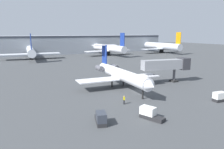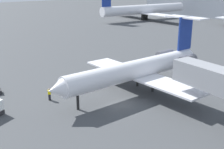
{
  "view_description": "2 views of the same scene",
  "coord_description": "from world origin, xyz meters",
  "px_view_note": "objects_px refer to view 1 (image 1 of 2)",
  "views": [
    {
      "loc": [
        -26.79,
        -40.65,
        13.44
      ],
      "look_at": [
        -3.83,
        5.43,
        3.44
      ],
      "focal_mm": 34.56,
      "sensor_mm": 36.0,
      "label": 1
    },
    {
      "loc": [
        25.97,
        -24.24,
        15.47
      ],
      "look_at": [
        -2.62,
        0.92,
        3.2
      ],
      "focal_mm": 46.55,
      "sensor_mm": 36.0,
      "label": 2
    }
  ],
  "objects_px": {
    "baggage_tug_lead": "(221,97)",
    "baggage_tug_trailing": "(150,114)",
    "parked_airliner_west_mid": "(31,51)",
    "parked_airliner_centre": "(108,48)",
    "ground_crew_marshaller": "(124,100)",
    "parked_airliner_east_mid": "(162,46)",
    "baggage_tug_spare": "(101,118)",
    "regional_jet": "(120,74)",
    "jet_bridge": "(169,65)"
  },
  "relations": [
    {
      "from": "regional_jet",
      "to": "parked_airliner_west_mid",
      "type": "relative_size",
      "value": 0.8
    },
    {
      "from": "baggage_tug_spare",
      "to": "parked_airliner_centre",
      "type": "bearing_deg",
      "value": 63.77
    },
    {
      "from": "baggage_tug_trailing",
      "to": "parked_airliner_east_mid",
      "type": "bearing_deg",
      "value": 49.85
    },
    {
      "from": "baggage_tug_trailing",
      "to": "baggage_tug_spare",
      "type": "xyz_separation_m",
      "value": [
        -7.71,
        1.7,
        0.0
      ]
    },
    {
      "from": "regional_jet",
      "to": "ground_crew_marshaller",
      "type": "height_order",
      "value": "regional_jet"
    },
    {
      "from": "regional_jet",
      "to": "baggage_tug_trailing",
      "type": "xyz_separation_m",
      "value": [
        -5.36,
        -19.9,
        -2.62
      ]
    },
    {
      "from": "parked_airliner_west_mid",
      "to": "parked_airliner_centre",
      "type": "relative_size",
      "value": 1.01
    },
    {
      "from": "baggage_tug_trailing",
      "to": "ground_crew_marshaller",
      "type": "bearing_deg",
      "value": 90.97
    },
    {
      "from": "ground_crew_marshaller",
      "to": "parked_airliner_east_mid",
      "type": "xyz_separation_m",
      "value": [
        75.98,
        81.92,
        3.62
      ]
    },
    {
      "from": "ground_crew_marshaller",
      "to": "parked_airliner_east_mid",
      "type": "distance_m",
      "value": 111.79
    },
    {
      "from": "regional_jet",
      "to": "baggage_tug_spare",
      "type": "xyz_separation_m",
      "value": [
        -13.07,
        -18.2,
        -2.62
      ]
    },
    {
      "from": "baggage_tug_spare",
      "to": "parked_airliner_centre",
      "type": "height_order",
      "value": "parked_airliner_centre"
    },
    {
      "from": "baggage_tug_lead",
      "to": "baggage_tug_trailing",
      "type": "distance_m",
      "value": 18.03
    },
    {
      "from": "parked_airliner_west_mid",
      "to": "parked_airliner_east_mid",
      "type": "xyz_separation_m",
      "value": [
        83.7,
        -0.93,
        0.31
      ]
    },
    {
      "from": "baggage_tug_lead",
      "to": "parked_airliner_centre",
      "type": "height_order",
      "value": "parked_airliner_centre"
    },
    {
      "from": "baggage_tug_trailing",
      "to": "baggage_tug_spare",
      "type": "bearing_deg",
      "value": 167.53
    },
    {
      "from": "parked_airliner_centre",
      "to": "baggage_tug_spare",
      "type": "bearing_deg",
      "value": -116.23
    },
    {
      "from": "jet_bridge",
      "to": "baggage_tug_lead",
      "type": "relative_size",
      "value": 3.39
    },
    {
      "from": "baggage_tug_lead",
      "to": "baggage_tug_spare",
      "type": "xyz_separation_m",
      "value": [
        -25.71,
        0.71,
        0.0
      ]
    },
    {
      "from": "regional_jet",
      "to": "baggage_tug_lead",
      "type": "height_order",
      "value": "regional_jet"
    },
    {
      "from": "regional_jet",
      "to": "parked_airliner_east_mid",
      "type": "height_order",
      "value": "parked_airliner_east_mid"
    },
    {
      "from": "baggage_tug_trailing",
      "to": "parked_airliner_centre",
      "type": "xyz_separation_m",
      "value": [
        36.16,
        90.75,
        3.46
      ]
    },
    {
      "from": "baggage_tug_trailing",
      "to": "parked_airliner_east_mid",
      "type": "height_order",
      "value": "parked_airliner_east_mid"
    },
    {
      "from": "jet_bridge",
      "to": "parked_airliner_east_mid",
      "type": "relative_size",
      "value": 0.4
    },
    {
      "from": "parked_airliner_east_mid",
      "to": "parked_airliner_west_mid",
      "type": "bearing_deg",
      "value": 179.36
    },
    {
      "from": "baggage_tug_trailing",
      "to": "parked_airliner_east_mid",
      "type": "xyz_separation_m",
      "value": [
        75.85,
        89.92,
        3.64
      ]
    },
    {
      "from": "baggage_tug_trailing",
      "to": "parked_airliner_west_mid",
      "type": "distance_m",
      "value": 91.25
    },
    {
      "from": "ground_crew_marshaller",
      "to": "parked_airliner_west_mid",
      "type": "bearing_deg",
      "value": 95.32
    },
    {
      "from": "baggage_tug_spare",
      "to": "parked_airliner_west_mid",
      "type": "height_order",
      "value": "parked_airliner_west_mid"
    },
    {
      "from": "parked_airliner_west_mid",
      "to": "parked_airliner_centre",
      "type": "bearing_deg",
      "value": -0.13
    },
    {
      "from": "baggage_tug_lead",
      "to": "parked_airliner_west_mid",
      "type": "relative_size",
      "value": 0.12
    },
    {
      "from": "ground_crew_marshaller",
      "to": "parked_airliner_centre",
      "type": "distance_m",
      "value": 90.42
    },
    {
      "from": "regional_jet",
      "to": "parked_airliner_centre",
      "type": "bearing_deg",
      "value": 66.51
    },
    {
      "from": "baggage_tug_lead",
      "to": "jet_bridge",
      "type": "bearing_deg",
      "value": 83.72
    },
    {
      "from": "ground_crew_marshaller",
      "to": "baggage_tug_trailing",
      "type": "bearing_deg",
      "value": -89.03
    },
    {
      "from": "ground_crew_marshaller",
      "to": "baggage_tug_spare",
      "type": "relative_size",
      "value": 0.4
    },
    {
      "from": "jet_bridge",
      "to": "parked_airliner_west_mid",
      "type": "distance_m",
      "value": 77.23
    },
    {
      "from": "regional_jet",
      "to": "jet_bridge",
      "type": "height_order",
      "value": "regional_jet"
    },
    {
      "from": "baggage_tug_trailing",
      "to": "jet_bridge",
      "type": "bearing_deg",
      "value": 43.29
    },
    {
      "from": "regional_jet",
      "to": "baggage_tug_lead",
      "type": "distance_m",
      "value": 22.9
    },
    {
      "from": "baggage_tug_spare",
      "to": "baggage_tug_lead",
      "type": "bearing_deg",
      "value": -1.59
    },
    {
      "from": "parked_airliner_west_mid",
      "to": "baggage_tug_lead",
      "type": "bearing_deg",
      "value": -73.95
    },
    {
      "from": "parked_airliner_west_mid",
      "to": "baggage_tug_spare",
      "type": "bearing_deg",
      "value": -89.91
    },
    {
      "from": "jet_bridge",
      "to": "parked_airliner_west_mid",
      "type": "xyz_separation_m",
      "value": [
        -27.82,
        72.05,
        -0.72
      ]
    },
    {
      "from": "baggage_tug_lead",
      "to": "parked_airliner_centre",
      "type": "xyz_separation_m",
      "value": [
        18.15,
        89.76,
        3.46
      ]
    },
    {
      "from": "ground_crew_marshaller",
      "to": "parked_airliner_centre",
      "type": "height_order",
      "value": "parked_airliner_centre"
    },
    {
      "from": "baggage_tug_trailing",
      "to": "baggage_tug_spare",
      "type": "relative_size",
      "value": 1.0
    },
    {
      "from": "regional_jet",
      "to": "jet_bridge",
      "type": "distance_m",
      "value": 14.71
    },
    {
      "from": "baggage_tug_trailing",
      "to": "parked_airliner_centre",
      "type": "distance_m",
      "value": 97.75
    },
    {
      "from": "baggage_tug_lead",
      "to": "baggage_tug_trailing",
      "type": "bearing_deg",
      "value": -176.85
    }
  ]
}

